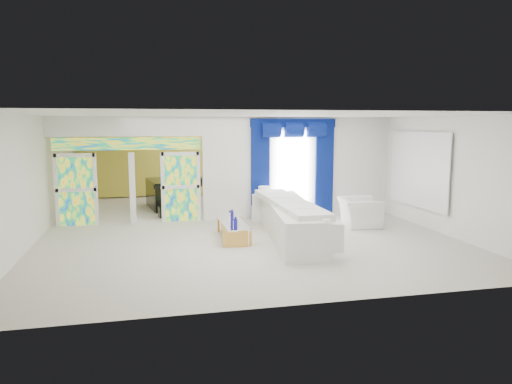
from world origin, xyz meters
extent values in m
plane|color=#B7AF9E|center=(0.00, 0.00, 0.00)|extent=(12.00, 12.00, 0.00)
cube|color=white|center=(2.15, 1.00, 1.50)|extent=(5.70, 0.18, 3.00)
cube|color=white|center=(-2.85, 1.00, 2.73)|extent=(4.30, 0.18, 0.55)
cube|color=#994C3F|center=(-4.28, 1.00, 1.00)|extent=(0.95, 0.04, 2.00)
cube|color=#994C3F|center=(-1.42, 1.00, 1.00)|extent=(0.95, 0.04, 2.00)
cube|color=#994C3F|center=(-2.85, 1.00, 2.25)|extent=(4.00, 0.05, 0.35)
cube|color=white|center=(1.90, 0.90, 1.45)|extent=(1.00, 0.02, 2.30)
cube|color=#030F48|center=(0.90, 0.87, 1.40)|extent=(0.55, 0.10, 2.80)
cube|color=#030F48|center=(2.90, 0.87, 1.40)|extent=(0.55, 0.10, 2.80)
cube|color=#030F48|center=(1.90, 0.87, 2.82)|extent=(2.60, 0.12, 0.25)
cube|color=white|center=(4.94, -1.00, 1.55)|extent=(0.04, 2.70, 1.90)
cube|color=gold|center=(0.00, 5.90, 1.50)|extent=(9.70, 0.12, 2.90)
cube|color=silver|center=(1.02, -1.77, 0.42)|extent=(1.48, 4.49, 0.84)
cube|color=gold|center=(-0.33, -1.47, 0.19)|extent=(0.78, 1.77, 0.38)
cube|color=white|center=(1.23, 0.44, 0.22)|extent=(1.31, 0.44, 0.43)
cylinder|color=white|center=(0.93, 0.44, 0.72)|extent=(0.36, 0.36, 0.58)
imported|color=silver|center=(3.33, -0.77, 0.38)|extent=(1.19, 1.31, 0.76)
cube|color=black|center=(-1.58, 3.36, 0.47)|extent=(1.70, 2.07, 0.94)
cube|color=black|center=(-1.58, 1.76, 0.16)|extent=(1.01, 0.52, 0.32)
cube|color=tan|center=(-4.60, 2.18, 0.37)|extent=(0.57, 0.53, 0.74)
sphere|color=gold|center=(-2.30, 3.40, 2.65)|extent=(0.60, 0.60, 0.60)
cylinder|color=navy|center=(-0.39, -2.10, 0.49)|extent=(0.09, 0.09, 0.23)
cylinder|color=navy|center=(-0.37, -1.49, 0.53)|extent=(0.08, 0.08, 0.30)
cylinder|color=navy|center=(-0.33, -0.99, 0.47)|extent=(0.08, 0.08, 0.19)
cylinder|color=white|center=(-0.34, -1.78, 0.45)|extent=(0.10, 0.10, 0.13)
cylinder|color=white|center=(-0.36, -1.10, 0.44)|extent=(0.11, 0.11, 0.12)
camera|label=1|loc=(-2.33, -12.81, 2.80)|focal=33.61mm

